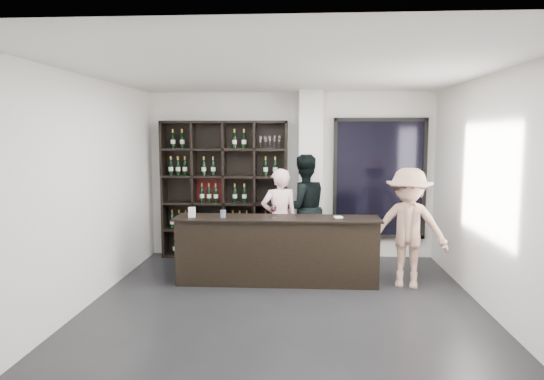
# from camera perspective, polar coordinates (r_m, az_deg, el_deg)

# --- Properties ---
(floor) EXTENTS (5.00, 5.50, 0.01)m
(floor) POSITION_cam_1_polar(r_m,az_deg,el_deg) (6.20, 1.44, -13.95)
(floor) COLOR black
(floor) RESTS_ON ground
(wine_shelf) EXTENTS (2.20, 0.35, 2.40)m
(wine_shelf) POSITION_cam_1_polar(r_m,az_deg,el_deg) (8.53, -5.60, 0.02)
(wine_shelf) COLOR black
(wine_shelf) RESTS_ON floor
(structural_column) EXTENTS (0.40, 0.40, 2.90)m
(structural_column) POSITION_cam_1_polar(r_m,az_deg,el_deg) (8.30, 4.55, 1.59)
(structural_column) COLOR silver
(structural_column) RESTS_ON floor
(glass_panel) EXTENTS (1.60, 0.08, 2.10)m
(glass_panel) POSITION_cam_1_polar(r_m,az_deg,el_deg) (8.63, 12.51, 1.31)
(glass_panel) COLOR black
(glass_panel) RESTS_ON floor
(tasting_counter) EXTENTS (2.97, 0.62, 0.97)m
(tasting_counter) POSITION_cam_1_polar(r_m,az_deg,el_deg) (7.11, 0.59, -7.08)
(tasting_counter) COLOR black
(tasting_counter) RESTS_ON floor
(taster_pink) EXTENTS (0.68, 0.55, 1.63)m
(taster_pink) POSITION_cam_1_polar(r_m,az_deg,el_deg) (7.78, 0.88, -3.46)
(taster_pink) COLOR #FACACE
(taster_pink) RESTS_ON floor
(taster_black) EXTENTS (1.09, 0.98, 1.85)m
(taster_black) POSITION_cam_1_polar(r_m,az_deg,el_deg) (8.22, 3.68, -2.16)
(taster_black) COLOR black
(taster_black) RESTS_ON floor
(customer) EXTENTS (1.22, 0.89, 1.70)m
(customer) POSITION_cam_1_polar(r_m,az_deg,el_deg) (7.14, 15.72, -4.32)
(customer) COLOR #A27963
(customer) RESTS_ON floor
(wine_glass) EXTENTS (0.10, 0.10, 0.21)m
(wine_glass) POSITION_cam_1_polar(r_m,az_deg,el_deg) (6.96, 0.20, -2.43)
(wine_glass) COLOR white
(wine_glass) RESTS_ON tasting_counter
(spit_cup) EXTENTS (0.10, 0.10, 0.11)m
(spit_cup) POSITION_cam_1_polar(r_m,az_deg,el_deg) (7.02, -5.78, -2.80)
(spit_cup) COLOR #A4B6CB
(spit_cup) RESTS_ON tasting_counter
(napkin_stack) EXTENTS (0.13, 0.13, 0.02)m
(napkin_stack) POSITION_cam_1_polar(r_m,az_deg,el_deg) (7.03, 7.82, -3.18)
(napkin_stack) COLOR white
(napkin_stack) RESTS_ON tasting_counter
(card_stand) EXTENTS (0.10, 0.06, 0.15)m
(card_stand) POSITION_cam_1_polar(r_m,az_deg,el_deg) (7.09, -9.40, -2.61)
(card_stand) COLOR white
(card_stand) RESTS_ON tasting_counter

